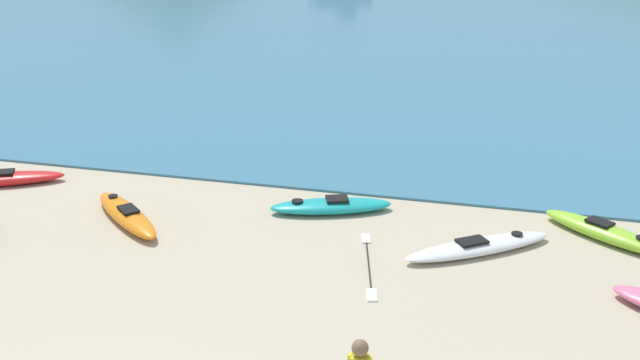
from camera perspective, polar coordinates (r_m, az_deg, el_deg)
name	(u,v)px	position (r m, az deg, el deg)	size (l,w,h in m)	color
bay_water	(447,5)	(51.64, 9.68, 13.01)	(160.00, 70.00, 0.06)	teal
kayak_on_sand_0	(127,215)	(16.63, -14.52, -2.56)	(2.62, 2.41, 0.36)	orange
kayak_on_sand_2	(331,206)	(16.59, 0.84, -1.98)	(2.79, 1.65, 0.33)	teal
kayak_on_sand_4	(478,246)	(15.06, 11.98, -4.98)	(2.99, 2.43, 0.29)	white
kayak_on_sand_5	(605,232)	(16.33, 20.88, -3.73)	(2.62, 2.20, 0.36)	#8CCC2D
loose_paddle	(369,265)	(14.30, 3.73, -6.45)	(0.85, 2.74, 0.03)	black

